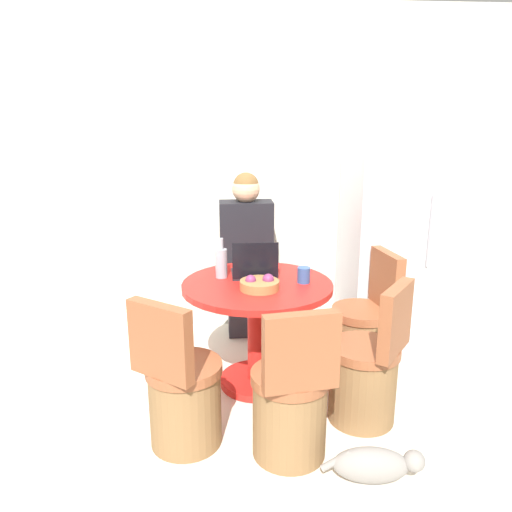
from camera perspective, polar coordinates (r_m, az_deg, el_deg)
ground_plane at (r=3.25m, az=0.12°, el=-16.91°), size 12.00×12.00×0.00m
wall_back at (r=4.12m, az=-1.53°, el=9.38°), size 7.00×0.06×2.60m
refrigerator at (r=4.04m, az=14.78°, el=2.51°), size 0.62×0.69×1.74m
dining_table at (r=3.28m, az=0.15°, el=-6.69°), size 0.97×0.97×0.72m
chair_near_left_corner at (r=2.82m, az=-8.40°, el=-15.53°), size 0.48×0.48×0.87m
chair_right_side at (r=3.59m, az=12.16°, el=-8.60°), size 0.43×0.42×0.87m
chair_near_right_corner at (r=3.06m, az=12.49°, el=-13.13°), size 0.48×0.48×0.87m
chair_near_camera at (r=2.72m, az=4.00°, el=-16.73°), size 0.42×0.43×0.87m
person_seated at (r=3.87m, az=-1.14°, el=0.60°), size 0.40×0.37×1.35m
laptop at (r=3.29m, az=-0.18°, el=-1.53°), size 0.30×0.24×0.25m
fruit_bowl at (r=3.07m, az=0.43°, el=-3.23°), size 0.24×0.24×0.10m
coffee_cup at (r=3.20m, az=5.47°, el=-2.18°), size 0.08×0.08×0.10m
bottle at (r=3.28m, az=-3.99°, el=-0.71°), size 0.08×0.08×0.27m
cat at (r=2.72m, az=13.39°, el=-22.18°), size 0.51×0.20×0.19m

